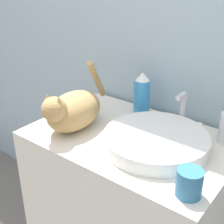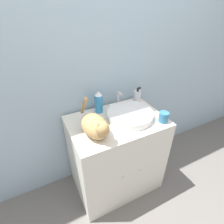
{
  "view_description": "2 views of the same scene",
  "coord_description": "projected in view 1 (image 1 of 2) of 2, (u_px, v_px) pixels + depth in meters",
  "views": [
    {
      "loc": [
        0.61,
        -0.64,
        1.44
      ],
      "look_at": [
        -0.06,
        0.23,
        0.92
      ],
      "focal_mm": 50.0,
      "sensor_mm": 36.0,
      "label": 1
    },
    {
      "loc": [
        -0.57,
        -0.78,
        1.67
      ],
      "look_at": [
        -0.05,
        0.26,
        0.92
      ],
      "focal_mm": 28.0,
      "sensor_mm": 36.0,
      "label": 2
    }
  ],
  "objects": [
    {
      "name": "vanity_cabinet",
      "position": [
        129.0,
        213.0,
        1.43
      ],
      "size": [
        0.81,
        0.56,
        0.81
      ],
      "color": "silver",
      "rests_on": "ground_plane"
    },
    {
      "name": "faucet",
      "position": [
        182.0,
        113.0,
        1.3
      ],
      "size": [
        0.18,
        0.08,
        0.16
      ],
      "color": "silver",
      "rests_on": "vanity_cabinet"
    },
    {
      "name": "cat",
      "position": [
        72.0,
        110.0,
        1.28
      ],
      "size": [
        0.21,
        0.4,
        0.26
      ],
      "rotation": [
        0.0,
        0.0,
        -1.46
      ],
      "color": "tan",
      "rests_on": "vanity_cabinet"
    },
    {
      "name": "spray_bottle",
      "position": [
        142.0,
        95.0,
        1.39
      ],
      "size": [
        0.07,
        0.07,
        0.2
      ],
      "color": "#338CCC",
      "rests_on": "vanity_cabinet"
    },
    {
      "name": "wall_back",
      "position": [
        177.0,
        15.0,
        1.3
      ],
      "size": [
        6.0,
        0.05,
        2.5
      ],
      "color": "#9EB7C6",
      "rests_on": "ground_plane"
    },
    {
      "name": "cup",
      "position": [
        189.0,
        183.0,
        0.92
      ],
      "size": [
        0.08,
        0.08,
        0.09
      ],
      "color": "teal",
      "rests_on": "vanity_cabinet"
    },
    {
      "name": "sink_basin",
      "position": [
        156.0,
        140.0,
        1.17
      ],
      "size": [
        0.4,
        0.4,
        0.06
      ],
      "color": "white",
      "rests_on": "vanity_cabinet"
    }
  ]
}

